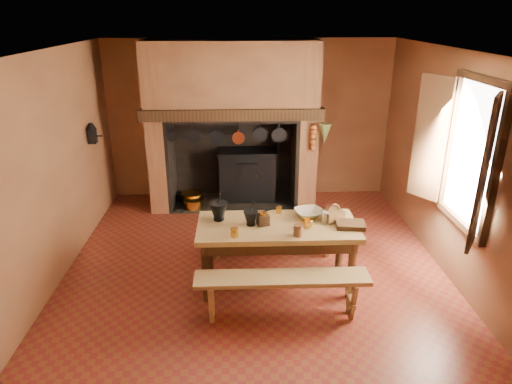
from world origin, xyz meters
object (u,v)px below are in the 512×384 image
Objects in this scene: iron_range at (248,174)px; wicker_basket at (333,215)px; work_table at (277,234)px; bench_front at (282,287)px; coffee_grinder at (263,219)px; mixing_bowl at (309,213)px.

wicker_basket is (0.99, -2.72, 0.42)m from iron_range.
wicker_basket is at bearing 7.00° from work_table.
coffee_grinder is at bearing 104.43° from bench_front.
work_table is 0.74m from bench_front.
bench_front is at bearing -85.07° from iron_range.
bench_front is at bearing -156.03° from wicker_basket.
coffee_grinder is (-0.18, 0.68, 0.51)m from bench_front.
bench_front is at bearing -114.46° from mixing_bowl.
iron_range is 3.50m from bench_front.
work_table is at bearing 162.85° from wicker_basket.
bench_front is 6.76× the size of wicker_basket.
wicker_basket is at bearing -70.09° from iron_range.
iron_range is at bearing 105.32° from mixing_bowl.
bench_front is (0.00, -0.68, -0.30)m from work_table.
wicker_basket is (0.28, -0.13, 0.03)m from mixing_bowl.
coffee_grinder is (-0.18, 0.00, 0.21)m from work_table.
coffee_grinder reaches higher than mixing_bowl.
mixing_bowl reaches higher than work_table.
work_table is at bearing -83.88° from iron_range.
mixing_bowl is at bearing 130.16° from wicker_basket.
work_table reaches higher than bench_front.
coffee_grinder is (0.13, -2.80, 0.43)m from iron_range.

